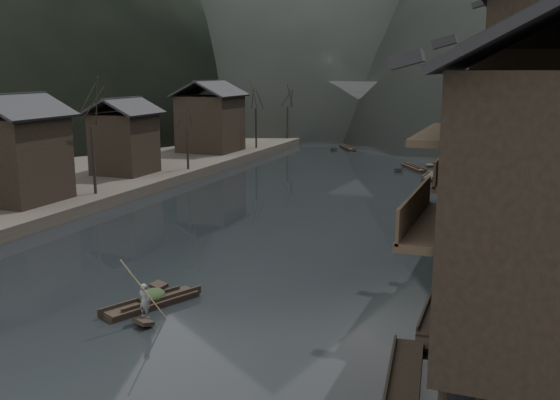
% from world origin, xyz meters
% --- Properties ---
extents(water, '(300.00, 300.00, 0.00)m').
position_xyz_m(water, '(0.00, 0.00, 0.00)').
color(water, black).
rests_on(water, ground).
extents(left_bank, '(40.00, 200.00, 1.20)m').
position_xyz_m(left_bank, '(-35.00, 40.00, 0.60)').
color(left_bank, '#2D2823').
rests_on(left_bank, ground).
extents(stilt_houses, '(9.00, 67.60, 16.94)m').
position_xyz_m(stilt_houses, '(17.28, 19.30, 9.14)').
color(stilt_houses, black).
rests_on(stilt_houses, ground).
extents(left_houses, '(8.10, 53.20, 8.73)m').
position_xyz_m(left_houses, '(-20.50, 20.12, 5.66)').
color(left_houses, black).
rests_on(left_houses, left_bank).
extents(bare_trees, '(3.97, 70.99, 7.94)m').
position_xyz_m(bare_trees, '(-17.00, 19.44, 6.70)').
color(bare_trees, black).
rests_on(bare_trees, left_bank).
extents(moored_sampans, '(3.11, 48.80, 0.47)m').
position_xyz_m(moored_sampans, '(12.49, 15.43, 0.20)').
color(moored_sampans, black).
rests_on(moored_sampans, water).
extents(midriver_boats, '(16.68, 34.09, 0.45)m').
position_xyz_m(midriver_boats, '(2.03, 51.42, 0.20)').
color(midriver_boats, black).
rests_on(midriver_boats, water).
extents(stone_bridge, '(40.00, 6.00, 9.00)m').
position_xyz_m(stone_bridge, '(-0.00, 72.00, 5.11)').
color(stone_bridge, '#4C4C4F').
rests_on(stone_bridge, ground).
extents(hero_sampan, '(2.96, 5.18, 0.44)m').
position_xyz_m(hero_sampan, '(-0.14, -3.06, 0.20)').
color(hero_sampan, black).
rests_on(hero_sampan, water).
extents(cargo_heap, '(1.16, 1.52, 0.70)m').
position_xyz_m(cargo_heap, '(-0.24, -2.84, 0.79)').
color(cargo_heap, black).
rests_on(cargo_heap, hero_sampan).
extents(boatman, '(0.62, 0.44, 1.61)m').
position_xyz_m(boatman, '(0.61, -4.75, 1.24)').
color(boatman, slate).
rests_on(boatman, hero_sampan).
extents(bamboo_pole, '(1.22, 2.18, 3.74)m').
position_xyz_m(bamboo_pole, '(0.81, -4.75, 3.92)').
color(bamboo_pole, '#8C7A51').
rests_on(bamboo_pole, boatman).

